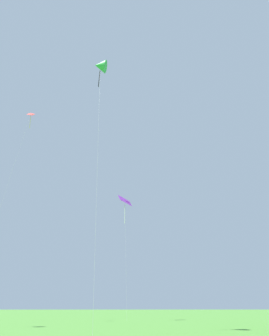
# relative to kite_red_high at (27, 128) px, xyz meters

# --- Properties ---
(kite_red_high) EXTENTS (1.73, 9.11, 29.73)m
(kite_red_high) POSITION_rel_kite_red_high_xyz_m (0.00, 0.00, 0.00)
(kite_red_high) COLOR red
(kite_red_high) RESTS_ON ground_plane
(kite_purple_streamer) EXTENTS (2.17, 6.35, 17.04)m
(kite_purple_streamer) POSITION_rel_kite_red_high_xyz_m (14.90, 3.09, -10.97)
(kite_purple_streamer) COLOR purple
(kite_purple_streamer) RESTS_ON ground_plane
(kite_green_small) EXTENTS (1.80, 8.86, 25.80)m
(kite_green_small) POSITION_rel_kite_red_high_xyz_m (12.04, -16.09, -1.36)
(kite_green_small) COLOR green
(kite_green_small) RESTS_ON ground_plane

